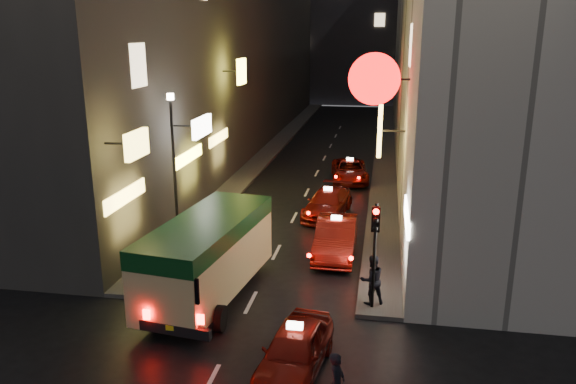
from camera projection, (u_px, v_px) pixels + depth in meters
The scene contains 14 objects.
building_left at pixel (224, 27), 41.70m from camera, with size 7.51×52.00×18.00m.
building_right at pixel (446, 27), 39.07m from camera, with size 8.33×52.04×18.00m.
building_far at pixel (356, 12), 70.15m from camera, with size 30.00×10.00×22.00m, color #313035.
sidewalk_left at pixel (274, 147), 43.55m from camera, with size 1.50×52.00×0.15m, color #484642.
sidewalk_right at pixel (385, 151), 42.16m from camera, with size 1.50×52.00×0.15m, color #484642.
minibus at pixel (208, 249), 18.60m from camera, with size 3.11×6.74×2.79m.
taxi_near at pixel (295, 347), 14.70m from camera, with size 2.50×4.90×1.66m.
taxi_second at pixel (336, 234), 22.55m from camera, with size 2.25×5.41×1.89m.
taxi_third at pixel (328, 201), 27.38m from camera, with size 2.60×4.92×1.66m.
taxi_far at pixel (350, 169), 33.78m from camera, with size 2.43×4.80×1.64m.
pedestrian_crossing at pixel (337, 379), 13.13m from camera, with size 0.58×0.37×1.76m, color black.
pedestrian_sidewalk at pixel (372, 276), 18.10m from camera, with size 0.71×0.45×1.90m, color black.
traffic_light at pixel (375, 234), 17.30m from camera, with size 0.26×0.43×3.50m.
lamp_post at pixel (174, 160), 22.65m from camera, with size 0.28×0.28×6.22m.
Camera 1 is at (4.13, -8.02, 8.71)m, focal length 35.00 mm.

